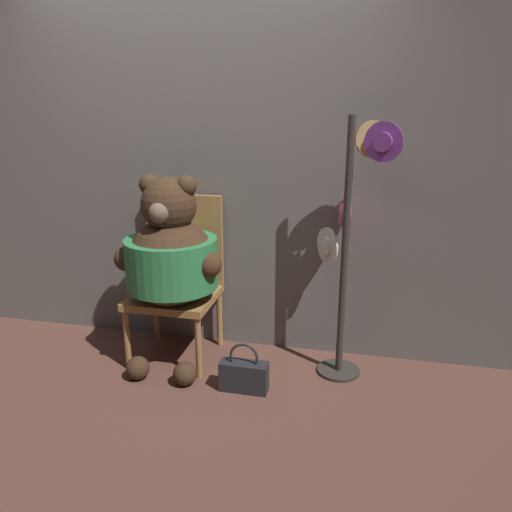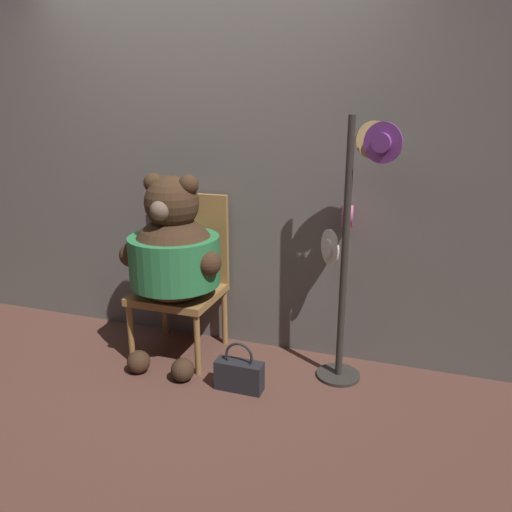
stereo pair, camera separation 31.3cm
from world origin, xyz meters
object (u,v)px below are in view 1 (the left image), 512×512
Objects in this scene: handbag_on_ground at (244,375)px; chair at (179,275)px; hat_display_rack at (349,237)px; teddy_bear at (171,257)px.

chair is at bearing 143.24° from handbag_on_ground.
hat_display_rack reaches higher than handbag_on_ground.
teddy_bear reaches higher than chair.
handbag_on_ground is (-0.57, -0.40, -0.80)m from hat_display_rack.
hat_display_rack is at bearing 8.36° from teddy_bear.
hat_display_rack is at bearing -1.32° from chair.
chair is 3.47× the size of handbag_on_ground.
handbag_on_ground is (0.57, -0.42, -0.46)m from chair.
chair reaches higher than handbag_on_ground.
handbag_on_ground is at bearing -36.76° from chair.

